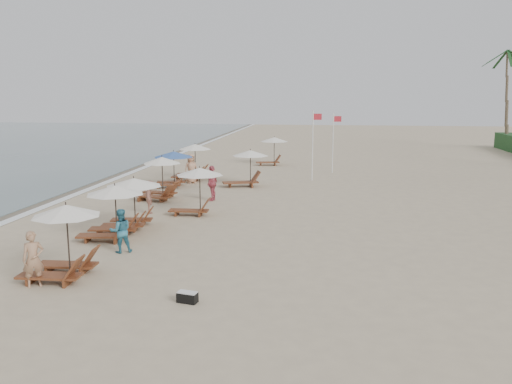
# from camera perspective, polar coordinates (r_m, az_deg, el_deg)

# --- Properties ---
(ground) EXTENTS (160.00, 160.00, 0.00)m
(ground) POSITION_cam_1_polar(r_m,az_deg,el_deg) (19.64, -1.25, -6.12)
(ground) COLOR tan
(ground) RESTS_ON ground
(wet_sand_band) EXTENTS (3.20, 140.00, 0.01)m
(wet_sand_band) POSITION_cam_1_polar(r_m,az_deg,el_deg) (33.00, -20.24, 0.06)
(wet_sand_band) COLOR #6B5E4C
(wet_sand_band) RESTS_ON ground
(foam_line) EXTENTS (0.50, 140.00, 0.02)m
(foam_line) POSITION_cam_1_polar(r_m,az_deg,el_deg) (32.41, -18.21, 0.02)
(foam_line) COLOR white
(foam_line) RESTS_ON ground
(lounger_station_0) EXTENTS (2.46, 2.07, 2.33)m
(lounger_station_0) POSITION_cam_1_polar(r_m,az_deg,el_deg) (17.34, -20.24, -5.22)
(lounger_station_0) COLOR brown
(lounger_station_0) RESTS_ON ground
(lounger_station_1) EXTENTS (2.57, 2.25, 2.14)m
(lounger_station_1) POSITION_cam_1_polar(r_m,az_deg,el_deg) (21.49, -15.38, -2.03)
(lounger_station_1) COLOR brown
(lounger_station_1) RESTS_ON ground
(lounger_station_2) EXTENTS (2.53, 2.37, 2.15)m
(lounger_station_2) POSITION_cam_1_polar(r_m,az_deg,el_deg) (22.98, -13.36, -0.84)
(lounger_station_2) COLOR brown
(lounger_station_2) RESTS_ON ground
(lounger_station_3) EXTENTS (2.54, 2.30, 2.31)m
(lounger_station_3) POSITION_cam_1_polar(r_m,az_deg,el_deg) (28.98, -10.52, 1.26)
(lounger_station_3) COLOR brown
(lounger_station_3) RESTS_ON ground
(lounger_station_4) EXTENTS (2.55, 2.41, 2.19)m
(lounger_station_4) POSITION_cam_1_polar(r_m,az_deg,el_deg) (32.69, -9.11, 2.69)
(lounger_station_4) COLOR brown
(lounger_station_4) RESTS_ON ground
(lounger_station_5) EXTENTS (2.61, 2.15, 2.38)m
(lounger_station_5) POSITION_cam_1_polar(r_m,az_deg,el_deg) (35.38, -6.97, 3.07)
(lounger_station_5) COLOR brown
(lounger_station_5) RESTS_ON ground
(inland_station_0) EXTENTS (2.59, 2.24, 2.22)m
(inland_station_0) POSITION_cam_1_polar(r_m,az_deg,el_deg) (24.90, -6.54, 0.76)
(inland_station_0) COLOR brown
(inland_station_0) RESTS_ON ground
(inland_station_1) EXTENTS (2.90, 2.32, 2.22)m
(inland_station_1) POSITION_cam_1_polar(r_m,az_deg,el_deg) (32.47, -1.15, 2.82)
(inland_station_1) COLOR brown
(inland_station_1) RESTS_ON ground
(inland_station_2) EXTENTS (2.65, 2.24, 2.22)m
(inland_station_2) POSITION_cam_1_polar(r_m,az_deg,el_deg) (42.36, 1.70, 4.82)
(inland_station_2) COLOR brown
(inland_station_2) RESTS_ON ground
(beachgoer_near) EXTENTS (0.74, 0.68, 1.69)m
(beachgoer_near) POSITION_cam_1_polar(r_m,az_deg,el_deg) (16.98, -22.85, -6.68)
(beachgoer_near) COLOR #A57A5A
(beachgoer_near) RESTS_ON ground
(beachgoer_mid_a) EXTENTS (0.97, 0.91, 1.60)m
(beachgoer_mid_a) POSITION_cam_1_polar(r_m,az_deg,el_deg) (19.60, -14.37, -4.06)
(beachgoer_mid_a) COLOR teal
(beachgoer_mid_a) RESTS_ON ground
(beachgoer_mid_b) EXTENTS (0.89, 1.16, 1.58)m
(beachgoer_mid_b) POSITION_cam_1_polar(r_m,az_deg,el_deg) (25.67, -11.34, -0.53)
(beachgoer_mid_b) COLOR brown
(beachgoer_mid_b) RESTS_ON ground
(beachgoer_far_a) EXTENTS (0.64, 1.17, 1.89)m
(beachgoer_far_a) POSITION_cam_1_polar(r_m,az_deg,el_deg) (28.27, -4.73, 0.96)
(beachgoer_far_a) COLOR #BC4B59
(beachgoer_far_a) RESTS_ON ground
(beachgoer_far_b) EXTENTS (1.08, 1.04, 1.87)m
(beachgoer_far_b) POSITION_cam_1_polar(r_m,az_deg,el_deg) (33.98, -7.00, 2.51)
(beachgoer_far_b) COLOR tan
(beachgoer_far_b) RESTS_ON ground
(duffel_bag) EXTENTS (0.59, 0.38, 0.31)m
(duffel_bag) POSITION_cam_1_polar(r_m,az_deg,el_deg) (14.87, -7.40, -11.15)
(duffel_bag) COLOR black
(duffel_bag) RESTS_ON ground
(flag_pole_near) EXTENTS (0.59, 0.08, 4.58)m
(flag_pole_near) POSITION_cam_1_polar(r_m,az_deg,el_deg) (34.73, 6.17, 5.36)
(flag_pole_near) COLOR silver
(flag_pole_near) RESTS_ON ground
(flag_pole_far) EXTENTS (0.59, 0.08, 4.28)m
(flag_pole_far) POSITION_cam_1_polar(r_m,az_deg,el_deg) (38.41, 8.34, 5.56)
(flag_pole_far) COLOR silver
(flag_pole_far) RESTS_ON ground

